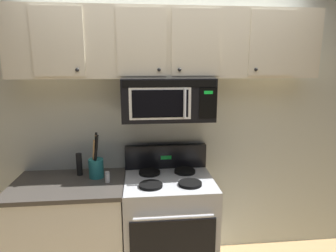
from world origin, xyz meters
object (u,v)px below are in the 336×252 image
Objects in this scene: stove_range at (169,224)px; utensil_crock_teal at (96,166)px; over_range_microwave at (167,99)px; pepper_mill at (79,164)px; salt_shaker at (107,177)px.

utensil_crock_teal is at bearing 170.90° from stove_range.
over_range_microwave is 3.82× the size of pepper_mill.
utensil_crock_teal is at bearing 131.22° from salt_shaker.
stove_range is 1.11m from over_range_microwave.
over_range_microwave reaches higher than utensil_crock_teal.
over_range_microwave is (-0.00, 0.12, 1.11)m from stove_range.
stove_range is 0.70m from salt_shaker.
salt_shaker is at bearing -48.78° from utensil_crock_teal.
pepper_mill is (-0.16, 0.07, 0.00)m from utensil_crock_teal.
over_range_microwave is at bearing 15.07° from salt_shaker.
stove_range is 1.47× the size of over_range_microwave.
utensil_crock_teal reaches higher than stove_range.
over_range_microwave reaches higher than pepper_mill.
utensil_crock_teal is (-0.62, 0.10, 0.53)m from stove_range.
utensil_crock_teal is 0.17m from pepper_mill.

